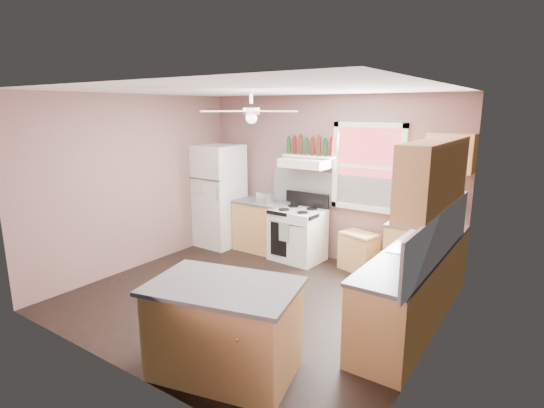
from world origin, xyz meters
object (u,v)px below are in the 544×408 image
Objects in this scene: toaster at (265,198)px; cart at (358,253)px; refrigerator at (218,196)px; stove at (298,235)px; island at (224,331)px.

toaster is 0.51× the size of cart.
refrigerator reaches higher than toaster.
refrigerator is 2.77m from cart.
stove and island have the same top height.
refrigerator reaches higher than island.
refrigerator reaches higher than cart.
refrigerator is at bearing -159.48° from cart.
toaster reaches higher than cart.
refrigerator is at bearing -172.19° from stove.
stove is (1.65, 0.10, -0.49)m from refrigerator.
refrigerator is 1.01m from toaster.
refrigerator is 6.59× the size of toaster.
island is (2.68, -2.97, -0.49)m from refrigerator.
stove is 1.58× the size of cart.
toaster reaches higher than stove.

